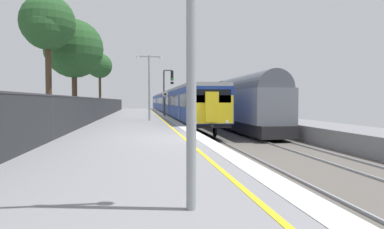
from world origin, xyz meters
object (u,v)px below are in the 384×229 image
(platform_lamp_mid, at_px, (149,82))
(background_tree_right, at_px, (99,67))
(background_tree_back, at_px, (74,50))
(background_tree_centre, at_px, (75,45))
(commuter_train_at_platform, at_px, (170,103))
(freight_train_adjacent_track, at_px, (226,102))
(background_tree_left, at_px, (47,25))
(speed_limit_sign, at_px, (165,100))
(signal_gantry, at_px, (167,87))

(platform_lamp_mid, height_order, background_tree_right, background_tree_right)
(background_tree_back, bearing_deg, background_tree_centre, 99.81)
(commuter_train_at_platform, distance_m, freight_train_adjacent_track, 17.48)
(background_tree_left, xyz_separation_m, background_tree_back, (0.87, 4.22, -0.96))
(platform_lamp_mid, relative_size, background_tree_left, 0.62)
(freight_train_adjacent_track, relative_size, speed_limit_sign, 10.44)
(background_tree_left, bearing_deg, signal_gantry, 56.58)
(freight_train_adjacent_track, distance_m, background_tree_back, 14.58)
(background_tree_right, bearing_deg, background_tree_left, -90.75)
(freight_train_adjacent_track, xyz_separation_m, platform_lamp_mid, (-7.50, -5.17, 1.60))
(freight_train_adjacent_track, distance_m, speed_limit_sign, 5.89)
(freight_train_adjacent_track, xyz_separation_m, background_tree_centre, (-13.92, -0.37, 5.01))
(freight_train_adjacent_track, xyz_separation_m, background_tree_left, (-14.00, -9.19, 4.91))
(freight_train_adjacent_track, xyz_separation_m, speed_limit_sign, (-5.85, 0.63, 0.16))
(speed_limit_sign, relative_size, background_tree_centre, 0.30)
(signal_gantry, bearing_deg, background_tree_left, -123.42)
(speed_limit_sign, distance_m, background_tree_right, 17.40)
(background_tree_centre, distance_m, background_tree_right, 15.86)
(commuter_train_at_platform, bearing_deg, freight_train_adjacent_track, -76.75)
(commuter_train_at_platform, height_order, platform_lamp_mid, platform_lamp_mid)
(freight_train_adjacent_track, relative_size, platform_lamp_mid, 5.09)
(signal_gantry, xyz_separation_m, background_tree_centre, (-8.46, -4.11, 3.45))
(background_tree_right, distance_m, background_tree_back, 20.47)
(background_tree_back, bearing_deg, background_tree_left, -101.62)
(freight_train_adjacent_track, bearing_deg, signal_gantry, 145.63)
(freight_train_adjacent_track, relative_size, background_tree_right, 3.25)
(background_tree_right, height_order, background_tree_back, background_tree_right)
(freight_train_adjacent_track, bearing_deg, commuter_train_at_platform, 103.25)
(commuter_train_at_platform, height_order, background_tree_back, background_tree_back)
(background_tree_left, distance_m, background_tree_centre, 8.81)
(platform_lamp_mid, distance_m, background_tree_left, 8.32)
(background_tree_back, bearing_deg, signal_gantry, 48.64)
(background_tree_left, height_order, background_tree_back, background_tree_left)
(background_tree_left, bearing_deg, speed_limit_sign, 50.31)
(platform_lamp_mid, bearing_deg, background_tree_back, 177.90)
(commuter_train_at_platform, distance_m, background_tree_right, 10.94)
(commuter_train_at_platform, relative_size, signal_gantry, 12.33)
(speed_limit_sign, xyz_separation_m, background_tree_left, (-8.15, -9.82, 4.75))
(platform_lamp_mid, relative_size, background_tree_back, 0.66)
(background_tree_centre, distance_m, background_tree_back, 4.78)
(background_tree_centre, height_order, background_tree_right, background_tree_centre)
(commuter_train_at_platform, relative_size, platform_lamp_mid, 11.60)
(platform_lamp_mid, distance_m, background_tree_centre, 8.71)
(freight_train_adjacent_track, relative_size, background_tree_left, 3.13)
(commuter_train_at_platform, height_order, background_tree_centre, background_tree_centre)
(signal_gantry, bearing_deg, background_tree_right, 124.95)
(signal_gantry, height_order, speed_limit_sign, signal_gantry)
(background_tree_left, bearing_deg, platform_lamp_mid, 31.74)
(freight_train_adjacent_track, xyz_separation_m, signal_gantry, (-5.47, 3.74, 1.56))
(commuter_train_at_platform, height_order, background_tree_right, background_tree_right)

